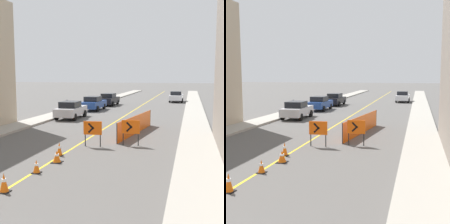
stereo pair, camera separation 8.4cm
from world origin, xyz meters
TOP-DOWN VIEW (x-y plane):
  - lane_stripe at (0.00, 37.16)m, footprint 0.12×74.31m
  - sidewalk_left at (-6.62, 37.16)m, footprint 2.08×74.31m
  - sidewalk_right at (6.62, 37.16)m, footprint 2.08×74.31m
  - traffic_cone_third at (0.08, 6.67)m, footprint 0.38×0.38m
  - traffic_cone_fourth at (0.15, 8.85)m, footprint 0.35×0.35m
  - traffic_cone_fifth at (0.32, 10.48)m, footprint 0.46×0.46m
  - traffic_cone_farthest at (-0.06, 11.64)m, footprint 0.35×0.35m
  - arrow_barricade_primary at (0.94, 13.93)m, footprint 1.04×0.15m
  - arrow_barricade_secondary at (2.95, 14.74)m, footprint 1.03×0.11m
  - safety_mesh_fence at (2.62, 18.43)m, footprint 1.07×7.19m
  - parked_car_curb_near at (-4.46, 24.24)m, footprint 1.95×4.35m
  - parked_car_curb_mid at (-4.45, 31.07)m, footprint 1.95×4.35m
  - parked_car_curb_far at (-4.20, 36.90)m, footprint 1.95×4.36m
  - parked_car_opposite_side at (4.12, 44.31)m, footprint 1.94×4.34m
  - parking_meter_near_curb at (-5.93, 26.91)m, footprint 0.12×0.11m

SIDE VIEW (x-z plane):
  - lane_stripe at x=0.00m, z-range 0.00..0.01m
  - sidewalk_left at x=-6.62m, z-range 0.00..0.16m
  - sidewalk_right at x=6.62m, z-range 0.00..0.16m
  - traffic_cone_fourth at x=0.15m, z-range 0.00..0.55m
  - traffic_cone_fifth at x=0.32m, z-range 0.00..0.56m
  - traffic_cone_third at x=0.08m, z-range 0.00..0.67m
  - traffic_cone_farthest at x=-0.06m, z-range 0.00..0.68m
  - safety_mesh_fence at x=2.62m, z-range 0.00..1.23m
  - parked_car_curb_near at x=-4.46m, z-range 0.00..1.59m
  - parked_car_curb_mid at x=-4.45m, z-range 0.00..1.59m
  - parked_car_curb_far at x=-4.20m, z-range 0.00..1.59m
  - parked_car_opposite_side at x=4.12m, z-range 0.00..1.59m
  - arrow_barricade_primary at x=0.94m, z-range 0.28..1.72m
  - arrow_barricade_secondary at x=2.95m, z-range 0.28..1.74m
  - parking_meter_near_curb at x=-5.93m, z-range 0.44..1.78m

